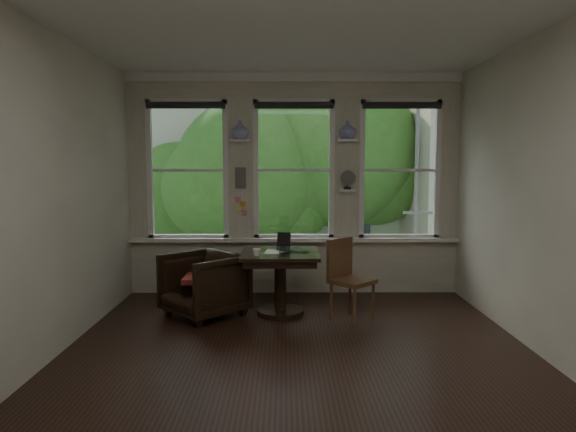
{
  "coord_description": "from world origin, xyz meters",
  "views": [
    {
      "loc": [
        -0.13,
        -4.82,
        1.77
      ],
      "look_at": [
        -0.09,
        0.9,
        1.2
      ],
      "focal_mm": 32.0,
      "sensor_mm": 36.0,
      "label": 1
    }
  ],
  "objects_px": {
    "armchair_left": "(204,285)",
    "side_chair_right": "(352,280)",
    "mug": "(257,252)",
    "laptop": "(295,251)",
    "table": "(280,283)"
  },
  "relations": [
    {
      "from": "armchair_left",
      "to": "side_chair_right",
      "type": "relative_size",
      "value": 0.9
    },
    {
      "from": "side_chair_right",
      "to": "mug",
      "type": "distance_m",
      "value": 1.14
    },
    {
      "from": "armchair_left",
      "to": "laptop",
      "type": "distance_m",
      "value": 1.14
    },
    {
      "from": "side_chair_right",
      "to": "table",
      "type": "bearing_deg",
      "value": 120.65
    },
    {
      "from": "side_chair_right",
      "to": "laptop",
      "type": "xyz_separation_m",
      "value": [
        -0.65,
        0.24,
        0.3
      ]
    },
    {
      "from": "table",
      "to": "armchair_left",
      "type": "bearing_deg",
      "value": -175.68
    },
    {
      "from": "table",
      "to": "armchair_left",
      "type": "distance_m",
      "value": 0.9
    },
    {
      "from": "table",
      "to": "mug",
      "type": "distance_m",
      "value": 0.56
    },
    {
      "from": "side_chair_right",
      "to": "laptop",
      "type": "distance_m",
      "value": 0.75
    },
    {
      "from": "side_chair_right",
      "to": "mug",
      "type": "xyz_separation_m",
      "value": [
        -1.09,
        -0.04,
        0.33
      ]
    },
    {
      "from": "armchair_left",
      "to": "mug",
      "type": "bearing_deg",
      "value": 28.82
    },
    {
      "from": "armchair_left",
      "to": "laptop",
      "type": "xyz_separation_m",
      "value": [
        1.07,
        0.08,
        0.39
      ]
    },
    {
      "from": "armchair_left",
      "to": "side_chair_right",
      "type": "bearing_deg",
      "value": 40.84
    },
    {
      "from": "armchair_left",
      "to": "mug",
      "type": "xyz_separation_m",
      "value": [
        0.63,
        -0.2,
        0.42
      ]
    },
    {
      "from": "table",
      "to": "mug",
      "type": "bearing_deg",
      "value": -135.18
    }
  ]
}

